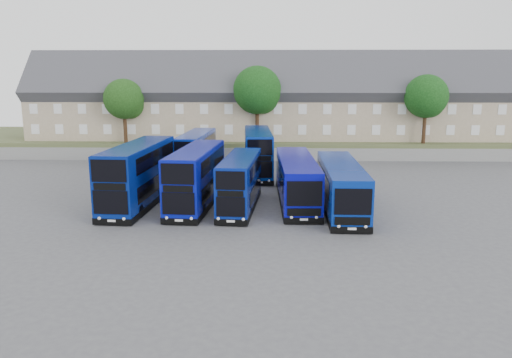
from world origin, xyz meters
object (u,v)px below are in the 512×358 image
object	(u,v)px
dd_front_left	(139,176)
dd_front_mid	(196,178)
tree_east	(427,98)
coach_east_a	(297,181)
tree_mid	(258,92)
tree_far	(457,93)
tree_west	(125,101)

from	to	relation	value
dd_front_left	dd_front_mid	world-z (taller)	dd_front_left
dd_front_left	tree_east	world-z (taller)	tree_east
dd_front_mid	tree_east	world-z (taller)	tree_east
coach_east_a	dd_front_mid	bearing A→B (deg)	-171.93
dd_front_mid	coach_east_a	xyz separation A→B (m)	(7.85, 1.30, -0.44)
tree_mid	tree_far	xyz separation A→B (m)	(26.00, 6.50, -0.34)
dd_front_mid	tree_mid	bearing A→B (deg)	83.68
coach_east_a	tree_east	xyz separation A→B (m)	(16.56, 21.13, 5.65)
tree_east	dd_front_mid	bearing A→B (deg)	-137.41
tree_mid	dd_front_left	bearing A→B (deg)	-111.44
tree_far	dd_front_mid	bearing A→B (deg)	-135.93
dd_front_left	tree_far	world-z (taller)	tree_far
tree_east	tree_far	xyz separation A→B (m)	(6.00, 7.00, 0.34)
tree_mid	dd_front_mid	bearing A→B (deg)	-100.87
tree_west	dd_front_mid	bearing A→B (deg)	-62.66
coach_east_a	tree_west	xyz separation A→B (m)	(-19.44, 21.13, 5.31)
tree_far	tree_east	bearing A→B (deg)	-130.60
tree_east	tree_far	size ratio (longest dim) A/B	0.94
tree_east	tree_far	world-z (taller)	tree_far
tree_mid	tree_east	xyz separation A→B (m)	(20.00, -0.50, -0.68)
coach_east_a	tree_east	distance (m)	27.43
tree_west	tree_east	world-z (taller)	tree_east
coach_east_a	tree_east	world-z (taller)	tree_east
coach_east_a	tree_east	size ratio (longest dim) A/B	1.60
tree_west	tree_east	bearing A→B (deg)	0.00
tree_west	coach_east_a	bearing A→B (deg)	-47.38
coach_east_a	tree_mid	bearing A→B (deg)	97.69
tree_west	tree_mid	size ratio (longest dim) A/B	0.83
dd_front_mid	tree_west	world-z (taller)	tree_west
dd_front_left	tree_far	xyz separation A→B (m)	(34.94, 29.27, 5.41)
tree_east	tree_far	distance (m)	9.23
coach_east_a	dd_front_left	bearing A→B (deg)	-176.10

